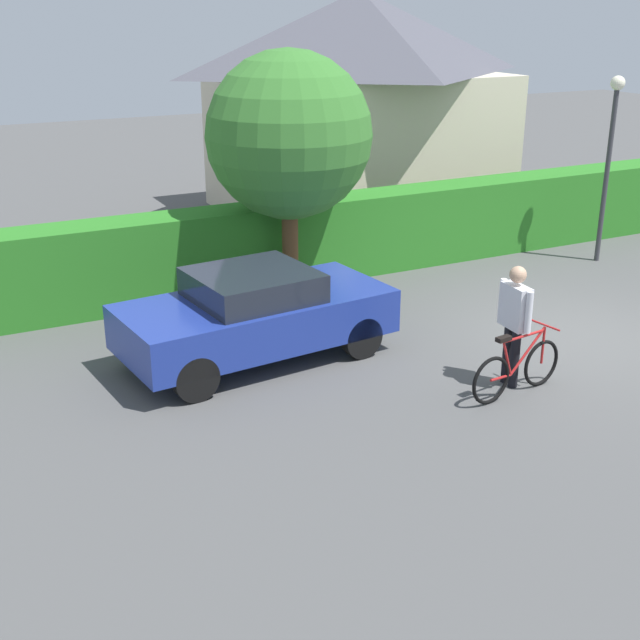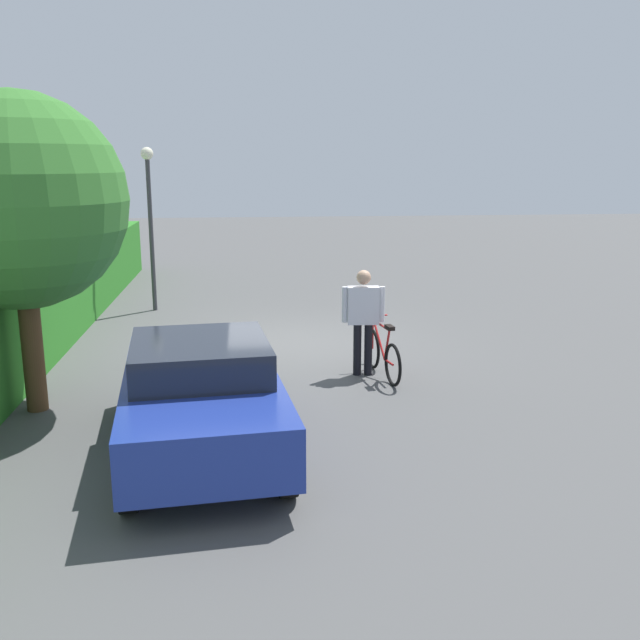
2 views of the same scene
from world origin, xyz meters
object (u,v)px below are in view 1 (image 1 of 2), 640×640
bicycle (517,369)px  tree_kerbside (289,136)px  parked_car_near (255,314)px  street_lamp (611,142)px  person_rider (514,316)px

bicycle → tree_kerbside: size_ratio=0.38×
parked_car_near → tree_kerbside: bearing=54.8°
street_lamp → tree_kerbside: bearing=172.8°
tree_kerbside → parked_car_near: bearing=-125.2°
bicycle → person_rider: 0.72m
bicycle → parked_car_near: bearing=134.6°
bicycle → tree_kerbside: tree_kerbside is taller
street_lamp → tree_kerbside: (-6.59, 0.84, 0.45)m
person_rider → street_lamp: (5.47, 3.96, 1.41)m
parked_car_near → street_lamp: 8.59m
person_rider → tree_kerbside: 5.27m
tree_kerbside → bicycle: bearing=-79.0°
parked_car_near → bicycle: bearing=-45.4°
person_rider → street_lamp: 6.90m
person_rider → street_lamp: bearing=35.9°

